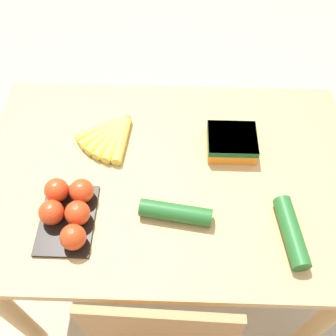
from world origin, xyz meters
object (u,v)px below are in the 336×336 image
object	(u,v)px
banana_bunch	(111,135)
cucumber_far	(291,232)
carrot_bag	(232,141)
tomato_pack	(68,210)
cucumber_near	(176,213)

from	to	relation	value
banana_bunch	cucumber_far	xyz separation A→B (m)	(-0.54, 0.34, 0.01)
banana_bunch	carrot_bag	world-z (taller)	carrot_bag
banana_bunch	carrot_bag	bearing A→B (deg)	175.84
banana_bunch	tomato_pack	xyz separation A→B (m)	(0.09, 0.30, 0.02)
carrot_bag	cucumber_far	bearing A→B (deg)	114.95
banana_bunch	cucumber_near	xyz separation A→B (m)	(-0.22, 0.29, 0.01)
cucumber_near	carrot_bag	bearing A→B (deg)	-123.95
carrot_bag	cucumber_far	size ratio (longest dim) A/B	0.74
cucumber_near	cucumber_far	xyz separation A→B (m)	(-0.32, 0.05, 0.00)
banana_bunch	carrot_bag	size ratio (longest dim) A/B	1.28
carrot_bag	cucumber_near	bearing A→B (deg)	56.05
tomato_pack	cucumber_far	size ratio (longest dim) A/B	1.08
banana_bunch	cucumber_far	world-z (taller)	cucumber_far
tomato_pack	banana_bunch	bearing A→B (deg)	-105.97
carrot_bag	cucumber_near	world-z (taller)	carrot_bag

